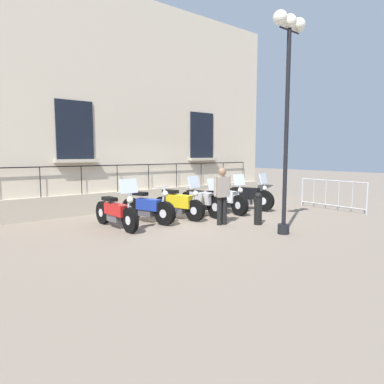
# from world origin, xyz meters

# --- Properties ---
(ground_plane) EXTENTS (60.00, 60.00, 0.00)m
(ground_plane) POSITION_xyz_m (0.00, 0.00, 0.00)
(ground_plane) COLOR gray
(building_facade) EXTENTS (0.82, 11.77, 7.31)m
(building_facade) POSITION_xyz_m (-2.73, 0.00, 3.55)
(building_facade) COLOR beige
(building_facade) RESTS_ON ground_plane
(motorcycle_red) EXTENTS (2.12, 0.58, 1.35)m
(motorcycle_red) POSITION_xyz_m (0.10, -2.49, 0.42)
(motorcycle_red) COLOR black
(motorcycle_red) RESTS_ON ground_plane
(motorcycle_blue) EXTENTS (1.92, 0.77, 1.08)m
(motorcycle_blue) POSITION_xyz_m (-0.04, -1.44, 0.40)
(motorcycle_blue) COLOR black
(motorcycle_blue) RESTS_ON ground_plane
(motorcycle_yellow) EXTENTS (1.87, 0.71, 1.32)m
(motorcycle_yellow) POSITION_xyz_m (0.07, -0.42, 0.44)
(motorcycle_yellow) COLOR black
(motorcycle_yellow) RESTS_ON ground_plane
(motorcycle_silver) EXTENTS (2.09, 0.74, 1.23)m
(motorcycle_silver) POSITION_xyz_m (0.08, 0.50, 0.46)
(motorcycle_silver) COLOR black
(motorcycle_silver) RESTS_ON ground_plane
(motorcycle_white) EXTENTS (2.16, 0.53, 1.32)m
(motorcycle_white) POSITION_xyz_m (0.10, 1.48, 0.43)
(motorcycle_white) COLOR black
(motorcycle_white) RESTS_ON ground_plane
(motorcycle_black) EXTENTS (2.03, 0.75, 1.30)m
(motorcycle_black) POSITION_xyz_m (0.14, 2.52, 0.45)
(motorcycle_black) COLOR black
(motorcycle_black) RESTS_ON ground_plane
(lamppost) EXTENTS (0.32, 1.02, 5.16)m
(lamppost) POSITION_xyz_m (3.24, 0.44, 3.74)
(lamppost) COLOR black
(lamppost) RESTS_ON ground_plane
(crowd_barrier) EXTENTS (2.49, 0.11, 1.05)m
(crowd_barrier) POSITION_xyz_m (2.03, 4.83, 0.57)
(crowd_barrier) COLOR #B7B7BF
(crowd_barrier) RESTS_ON ground_plane
(bollard) EXTENTS (0.22, 0.22, 0.90)m
(bollard) POSITION_xyz_m (2.11, 0.81, 0.45)
(bollard) COLOR black
(bollard) RESTS_ON ground_plane
(pedestrian_standing) EXTENTS (0.28, 0.52, 1.57)m
(pedestrian_standing) POSITION_xyz_m (1.50, 0.01, 0.88)
(pedestrian_standing) COLOR black
(pedestrian_standing) RESTS_ON ground_plane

